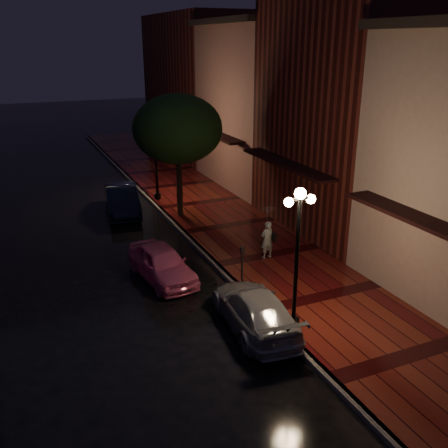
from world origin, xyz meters
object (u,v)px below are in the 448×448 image
silver_car (255,310)px  parking_meter (242,262)px  woman_with_umbrella (268,224)px  street_tree (178,131)px  streetlamp_far (156,154)px  navy_car (122,200)px  streetlamp_near (297,251)px  pink_car (162,263)px

silver_car → parking_meter: parking_meter is taller
woman_with_umbrella → silver_car: bearing=49.7°
street_tree → silver_car: street_tree is taller
street_tree → streetlamp_far: bearing=94.9°
silver_car → navy_car: bearing=-79.0°
woman_with_umbrella → navy_car: bearing=-72.0°
streetlamp_far → woman_with_umbrella: bearing=-79.6°
streetlamp_far → streetlamp_near: bearing=-90.0°
street_tree → woman_with_umbrella: 6.92m
streetlamp_near → parking_meter: 3.49m
streetlamp_near → streetlamp_far: same height
silver_car → pink_car: bearing=-64.3°
street_tree → parking_meter: 8.54m
woman_with_umbrella → parking_meter: 2.59m
woman_with_umbrella → parking_meter: size_ratio=1.48×
streetlamp_near → woman_with_umbrella: bearing=70.6°
parking_meter → streetlamp_far: bearing=88.9°
streetlamp_near → street_tree: (0.26, 10.99, 1.64)m
streetlamp_near → woman_with_umbrella: size_ratio=2.04×
navy_car → streetlamp_far: bearing=35.7°
streetlamp_near → pink_car: 5.87m
streetlamp_far → street_tree: bearing=-85.1°
street_tree → silver_car: size_ratio=1.38×
street_tree → parking_meter: street_tree is taller
parking_meter → navy_car: bearing=101.5°
streetlamp_near → street_tree: street_tree is taller
streetlamp_near → silver_car: (-0.95, 0.66, -1.99)m
parking_meter → street_tree: bearing=86.7°
streetlamp_near → navy_car: size_ratio=1.00×
silver_car → parking_meter: (0.75, 2.44, 0.40)m
streetlamp_far → parking_meter: size_ratio=3.03×
streetlamp_near → parking_meter: streetlamp_near is taller
navy_car → woman_with_umbrella: 8.96m
streetlamp_near → woman_with_umbrella: (1.69, 4.79, -1.06)m
streetlamp_near → streetlamp_far: 14.00m
parking_meter → streetlamp_near: bearing=-86.3°
navy_car → parking_meter: parking_meter is taller
streetlamp_near → silver_car: bearing=145.0°
street_tree → pink_car: 7.60m
pink_car → silver_car: size_ratio=0.88×
streetlamp_near → navy_car: 13.15m
woman_with_umbrella → parking_meter: bearing=34.1°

